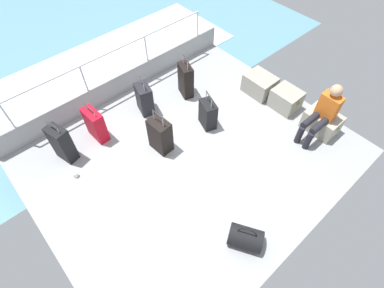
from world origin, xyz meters
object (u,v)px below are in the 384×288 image
(cargo_crate_1, at_px, (286,99))
(suitcase_5, at_px, (186,80))
(suitcase_2, at_px, (160,135))
(duffel_bag, at_px, (245,238))
(passenger_seated, at_px, (323,112))
(suitcase_1, at_px, (95,125))
(paper_cup, at_px, (75,175))
(suitcase_0, at_px, (62,144))
(suitcase_3, at_px, (144,99))
(suitcase_4, at_px, (208,114))
(cargo_crate_0, at_px, (260,84))
(cargo_crate_2, at_px, (322,122))

(cargo_crate_1, height_order, suitcase_5, suitcase_5)
(cargo_crate_1, bearing_deg, suitcase_2, -108.33)
(suitcase_5, bearing_deg, duffel_bag, -26.10)
(duffel_bag, bearing_deg, suitcase_2, 175.24)
(passenger_seated, distance_m, suitcase_1, 3.95)
(duffel_bag, height_order, paper_cup, duffel_bag)
(paper_cup, bearing_deg, duffel_bag, 25.94)
(suitcase_0, bearing_deg, suitcase_3, 90.44)
(suitcase_2, distance_m, suitcase_3, 0.99)
(cargo_crate_1, distance_m, paper_cup, 4.10)
(suitcase_2, distance_m, suitcase_4, 1.00)
(cargo_crate_0, bearing_deg, suitcase_5, -129.84)
(suitcase_4, bearing_deg, cargo_crate_1, 65.42)
(suitcase_5, bearing_deg, suitcase_2, -58.13)
(cargo_crate_0, bearing_deg, suitcase_3, -118.51)
(passenger_seated, bearing_deg, suitcase_0, -124.98)
(suitcase_1, bearing_deg, duffel_bag, 9.45)
(cargo_crate_0, distance_m, passenger_seated, 1.48)
(cargo_crate_2, bearing_deg, suitcase_3, -140.21)
(suitcase_1, bearing_deg, suitcase_3, 88.17)
(duffel_bag, bearing_deg, suitcase_5, 153.90)
(paper_cup, bearing_deg, cargo_crate_1, 71.85)
(suitcase_5, bearing_deg, cargo_crate_2, 26.94)
(cargo_crate_1, relative_size, suitcase_4, 0.74)
(cargo_crate_0, xyz_separation_m, paper_cup, (-0.65, -3.85, -0.15))
(cargo_crate_0, bearing_deg, passenger_seated, -4.88)
(suitcase_0, relative_size, duffel_bag, 1.48)
(suitcase_2, bearing_deg, suitcase_4, 81.77)
(suitcase_4, bearing_deg, cargo_crate_0, 88.21)
(cargo_crate_0, relative_size, suitcase_3, 0.80)
(cargo_crate_1, xyz_separation_m, cargo_crate_2, (0.80, 0.01, -0.01))
(cargo_crate_1, relative_size, suitcase_3, 0.71)
(passenger_seated, height_order, suitcase_3, passenger_seated)
(suitcase_1, xyz_separation_m, duffel_bag, (3.10, 0.52, -0.15))
(suitcase_1, bearing_deg, passenger_seated, 49.10)
(cargo_crate_2, bearing_deg, cargo_crate_0, -177.60)
(cargo_crate_2, distance_m, suitcase_5, 2.69)
(suitcase_3, distance_m, suitcase_5, 0.92)
(duffel_bag, bearing_deg, passenger_seated, 102.00)
(suitcase_2, bearing_deg, cargo_crate_2, 56.79)
(cargo_crate_0, xyz_separation_m, suitcase_0, (-1.11, -3.74, 0.16))
(cargo_crate_1, distance_m, cargo_crate_2, 0.80)
(suitcase_0, xyz_separation_m, suitcase_4, (1.06, 2.32, -0.08))
(suitcase_2, bearing_deg, suitcase_0, -124.52)
(cargo_crate_1, relative_size, suitcase_1, 0.76)
(cargo_crate_1, bearing_deg, passenger_seated, -11.81)
(passenger_seated, xyz_separation_m, duffel_bag, (0.52, -2.46, -0.41))
(suitcase_3, bearing_deg, suitcase_1, -91.83)
(suitcase_2, relative_size, paper_cup, 8.60)
(passenger_seated, distance_m, suitcase_0, 4.42)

